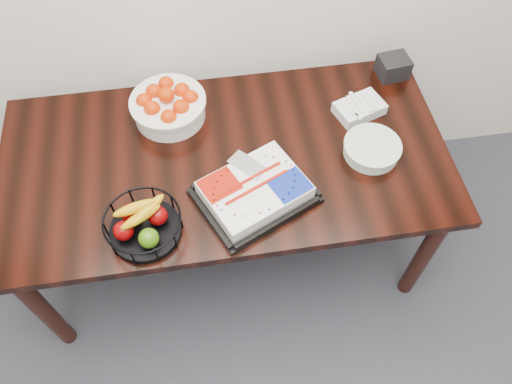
{
  "coord_description": "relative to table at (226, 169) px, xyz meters",
  "views": [
    {
      "loc": [
        -0.06,
        0.77,
        2.33
      ],
      "look_at": [
        0.09,
        1.76,
        0.83
      ],
      "focal_mm": 35.0,
      "sensor_mm": 36.0,
      "label": 1
    }
  ],
  "objects": [
    {
      "name": "table",
      "position": [
        0.0,
        0.0,
        0.0
      ],
      "size": [
        1.8,
        0.9,
        0.75
      ],
      "color": "black",
      "rests_on": "ground"
    },
    {
      "name": "plate_stack",
      "position": [
        0.58,
        -0.07,
        0.11
      ],
      "size": [
        0.23,
        0.23,
        0.06
      ],
      "color": "white",
      "rests_on": "table"
    },
    {
      "name": "fruit_basket",
      "position": [
        -0.32,
        -0.3,
        0.15
      ],
      "size": [
        0.28,
        0.28,
        0.15
      ],
      "color": "black",
      "rests_on": "table"
    },
    {
      "name": "tangerine_bowl",
      "position": [
        -0.2,
        0.25,
        0.17
      ],
      "size": [
        0.32,
        0.32,
        0.2
      ],
      "color": "white",
      "rests_on": "table"
    },
    {
      "name": "fork_bag",
      "position": [
        0.59,
        0.15,
        0.11
      ],
      "size": [
        0.23,
        0.19,
        0.06
      ],
      "color": "silver",
      "rests_on": "table"
    },
    {
      "name": "napkin_box",
      "position": [
        0.8,
        0.35,
        0.13
      ],
      "size": [
        0.14,
        0.12,
        0.09
      ],
      "primitive_type": "cube",
      "rotation": [
        0.0,
        0.0,
        0.12
      ],
      "color": "black",
      "rests_on": "table"
    },
    {
      "name": "cake_tray",
      "position": [
        0.09,
        -0.21,
        0.13
      ],
      "size": [
        0.51,
        0.47,
        0.09
      ],
      "color": "black",
      "rests_on": "table"
    }
  ]
}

